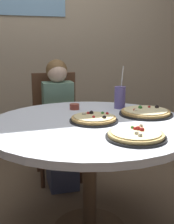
% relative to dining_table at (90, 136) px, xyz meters
% --- Properties ---
extents(wall_with_window, '(5.20, 0.14, 2.90)m').
position_rel_dining_table_xyz_m(wall_with_window, '(-0.00, 1.65, 0.80)').
color(wall_with_window, tan).
rests_on(wall_with_window, ground_plane).
extents(dining_table, '(1.26, 1.26, 0.75)m').
position_rel_dining_table_xyz_m(dining_table, '(0.00, 0.00, 0.00)').
color(dining_table, silver).
rests_on(dining_table, ground_plane).
extents(chair_wooden, '(0.42, 0.42, 0.95)m').
position_rel_dining_table_xyz_m(chair_wooden, '(0.01, 0.94, -0.13)').
color(chair_wooden, brown).
rests_on(chair_wooden, ground_plane).
extents(diner_child, '(0.27, 0.42, 1.08)m').
position_rel_dining_table_xyz_m(diner_child, '(-0.00, 0.76, -0.17)').
color(diner_child, '#3F4766').
rests_on(diner_child, ground_plane).
extents(pizza_veggie, '(0.31, 0.31, 0.05)m').
position_rel_dining_table_xyz_m(pizza_veggie, '(0.11, -0.37, 0.11)').
color(pizza_veggie, black).
rests_on(pizza_veggie, dining_table).
extents(pizza_cheese, '(0.30, 0.30, 0.05)m').
position_rel_dining_table_xyz_m(pizza_cheese, '(0.03, 0.00, 0.11)').
color(pizza_cheese, black).
rests_on(pizza_cheese, dining_table).
extents(pizza_pepperoni, '(0.35, 0.35, 0.05)m').
position_rel_dining_table_xyz_m(pizza_pepperoni, '(0.41, 0.05, 0.11)').
color(pizza_pepperoni, black).
rests_on(pizza_pepperoni, dining_table).
extents(soda_cup, '(0.08, 0.08, 0.31)m').
position_rel_dining_table_xyz_m(soda_cup, '(0.33, 0.29, 0.17)').
color(soda_cup, '#6659A5').
rests_on(soda_cup, dining_table).
extents(sauce_bowl, '(0.07, 0.07, 0.04)m').
position_rel_dining_table_xyz_m(sauce_bowl, '(0.01, 0.36, 0.11)').
color(sauce_bowl, brown).
rests_on(sauce_bowl, dining_table).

